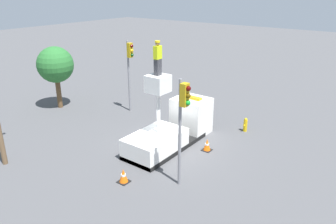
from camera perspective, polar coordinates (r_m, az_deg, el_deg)
name	(u,v)px	position (r m, az deg, el deg)	size (l,w,h in m)	color
ground_plane	(166,147)	(18.89, -0.43, -6.15)	(120.00, 120.00, 0.00)	#4C4C4F
bucket_truck	(173,129)	(18.99, 0.82, -2.94)	(6.21, 2.17, 4.39)	black
worker	(158,58)	(16.64, -1.81, 9.36)	(0.40, 0.26, 1.75)	#38383D
traffic_light_pole	(183,113)	(13.96, 2.61, -0.17)	(0.34, 0.57, 5.07)	gray
traffic_light_across	(130,62)	(23.34, -6.69, 8.60)	(0.34, 0.57, 5.15)	gray
fire_hydrant	(245,125)	(21.29, 13.32, -2.17)	(0.48, 0.24, 0.90)	gold
traffic_cone_rear	(123,176)	(15.77, -7.77, -10.98)	(0.52, 0.52, 0.69)	black
traffic_cone_curbside	(207,145)	(18.54, 6.81, -5.73)	(0.51, 0.51, 0.69)	black
tree_left_bg	(55,65)	(25.42, -19.03, 7.73)	(2.64, 2.64, 4.61)	brown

